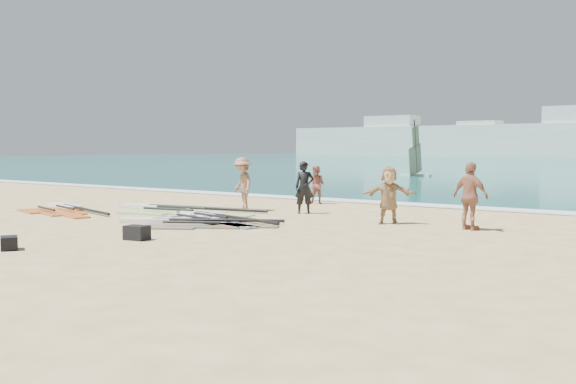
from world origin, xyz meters
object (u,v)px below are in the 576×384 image
Objects in this scene: rig_grey at (204,217)px; beachgoer_back at (471,196)px; rig_orange at (184,223)px; rig_red at (63,209)px; person_wetsuit at (304,187)px; beachgoer_right at (389,195)px; rig_green at (171,209)px; gear_bag_near at (137,233)px; gear_bag_far at (9,243)px; beachgoer_left at (317,185)px; beachgoer_mid at (242,184)px.

beachgoer_back reaches higher than rig_grey.
rig_red is at bearing 146.85° from rig_orange.
person_wetsuit is 3.97m from beachgoer_right.
rig_grey is 1.07× the size of rig_orange.
rig_green is 1.21× the size of rig_red.
gear_bag_near is (4.84, -5.75, 0.13)m from rig_green.
gear_bag_near is at bearing 67.97° from gear_bag_far.
rig_grey is 4.96m from gear_bag_near.
rig_green is 3.48× the size of person_wetsuit.
rig_red is 3.02× the size of beachgoer_right.
beachgoer_left is 0.89× the size of beachgoer_right.
rig_orange is 6.36m from beachgoer_right.
person_wetsuit is 1.17× the size of beachgoer_left.
rig_orange is at bearing -43.74° from beachgoer_mid.
gear_bag_near is 0.29× the size of beachgoer_mid.
beachgoer_mid is at bearing 13.50° from beachgoer_back.
rig_green is 4.08× the size of beachgoer_left.
gear_bag_far is 10.74m from person_wetsuit.
beachgoer_back is at bearing -4.81° from rig_green.
rig_grey is 3.44× the size of beachgoer_left.
beachgoer_left reaches higher than rig_grey.
beachgoer_right reaches higher than gear_bag_far.
rig_green is at bearing 169.82° from rig_grey.
rig_orange is 8.54m from beachgoer_back.
beachgoer_mid is at bearing 26.74° from rig_green.
rig_grey is 8.52m from beachgoer_back.
gear_bag_near is (1.39, -3.01, 0.14)m from rig_orange.
rig_green is 4.40m from rig_orange.
rig_red is at bearing -114.65° from beachgoer_mid.
rig_red is 3.38× the size of beachgoer_left.
gear_bag_far is 0.27× the size of beachgoer_back.
gear_bag_far is (3.70, -8.55, 0.10)m from rig_green.
rig_orange is 4.66m from beachgoer_mid.
beachgoer_back is (8.88, -0.45, -0.02)m from beachgoer_mid.
beachgoer_right is (-2.57, -0.02, -0.08)m from beachgoer_back.
person_wetsuit is at bearing 7.97° from beachgoer_back.
rig_red is at bearing 138.49° from gear_bag_far.
beachgoer_back reaches higher than rig_orange.
person_wetsuit is at bearing 85.38° from gear_bag_far.
person_wetsuit is 0.96× the size of beachgoer_back.
person_wetsuit is at bearing 40.64° from beachgoer_mid.
rig_green reaches higher than rig_red.
beachgoer_back is at bearing 48.37° from gear_bag_near.
beachgoer_back is (7.54, 3.91, 0.92)m from rig_orange.
gear_bag_far is (0.85, -7.34, 0.11)m from rig_grey.
rig_orange is at bearing -49.38° from rig_green.
beachgoer_mid is at bearing 148.45° from person_wetsuit.
rig_grey is at bearing 32.71° from beachgoer_back.
gear_bag_near is (1.98, -4.54, 0.14)m from rig_grey.
rig_orange is 5.82m from gear_bag_far.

